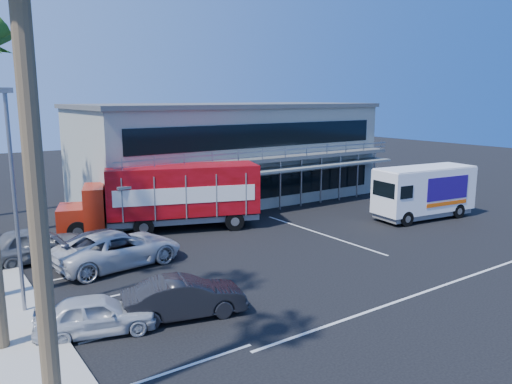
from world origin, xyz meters
TOP-DOWN VIEW (x-y plane):
  - ground at (0.00, 0.00)m, footprint 120.00×120.00m
  - building at (3.00, 14.94)m, footprint 22.40×12.00m
  - light_pole_near at (-14.20, 1.00)m, footprint 0.50×0.25m
  - red_truck at (-4.74, 8.76)m, footprint 11.61×6.24m
  - white_van at (9.99, 2.00)m, footprint 7.13×3.18m
  - parked_car_a at (-12.50, -2.00)m, footprint 4.22×2.60m
  - parked_car_b at (-9.50, -2.50)m, footprint 4.63×2.54m
  - parked_car_c at (-9.50, 4.23)m, footprint 6.16×3.35m
  - parked_car_d at (-9.50, 5.25)m, footprint 5.23×2.25m
  - parked_car_e at (-12.50, 7.20)m, footprint 5.06×2.30m

SIDE VIEW (x-z plane):
  - ground at x=0.00m, z-range 0.00..0.00m
  - parked_car_a at x=-12.50m, z-range 0.00..1.34m
  - parked_car_b at x=-9.50m, z-range 0.00..1.45m
  - parked_car_d at x=-9.50m, z-range 0.00..1.50m
  - parked_car_c at x=-9.50m, z-range 0.00..1.64m
  - parked_car_e at x=-12.50m, z-range 0.00..1.68m
  - white_van at x=9.99m, z-range 0.10..3.47m
  - red_truck at x=-4.74m, z-range 0.19..4.03m
  - building at x=3.00m, z-range 0.01..7.31m
  - light_pole_near at x=-14.20m, z-range 0.46..8.55m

